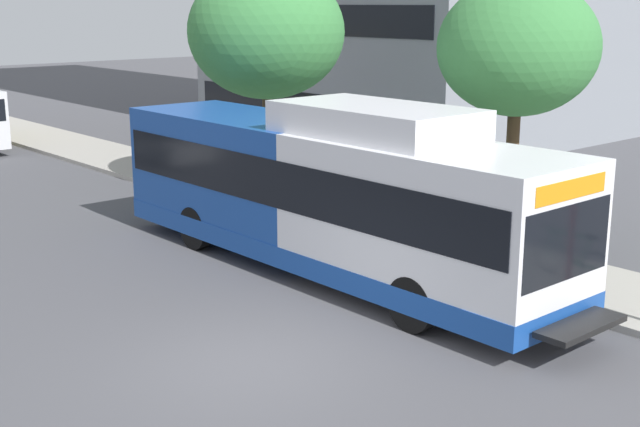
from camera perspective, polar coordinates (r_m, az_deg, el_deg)
The scene contains 5 objects.
ground_plane at distance 20.32m, azimuth -18.03°, elevation -2.61°, with size 120.00×120.00×0.00m, color #4C4C51.
sidewalk_curb at distance 22.30m, azimuth 0.78°, elevation -0.28°, with size 3.00×56.00×0.14m, color #A8A399.
transit_bus at distance 17.68m, azimuth 0.49°, elevation 1.38°, with size 2.58×12.25×3.65m.
street_tree_near_stop at distance 18.72m, azimuth 13.10°, elevation 10.71°, with size 3.41×3.41×5.94m.
street_tree_mid_block at distance 24.73m, azimuth -3.62°, elevation 12.02°, with size 4.46×4.46×6.50m.
Camera 1 is at (-7.47, -10.06, 5.54)m, focal length 47.82 mm.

